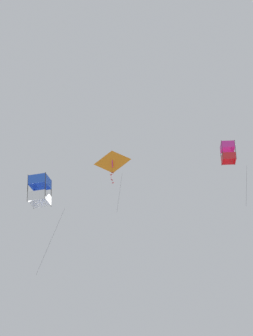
{
  "coord_description": "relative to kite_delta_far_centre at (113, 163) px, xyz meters",
  "views": [
    {
      "loc": [
        13.56,
        25.87,
        1.91
      ],
      "look_at": [
        -3.29,
        -0.49,
        27.78
      ],
      "focal_mm": 64.85,
      "sensor_mm": 36.0,
      "label": 1
    }
  ],
  "objects": [
    {
      "name": "kite_box_highest",
      "position": [
        -3.59,
        8.4,
        -3.52
      ],
      "size": [
        1.97,
        1.81,
        5.7
      ],
      "rotation": [
        0.22,
        0.0,
        2.52
      ],
      "color": "#DB2D93"
    },
    {
      "name": "kite_delta_far_centre",
      "position": [
        0.0,
        0.0,
        0.0
      ],
      "size": [
        1.75,
        1.72,
        5.53
      ],
      "rotation": [
        0.27,
        0.0,
        2.36
      ],
      "color": "orange"
    },
    {
      "name": "kite_box_near_right",
      "position": [
        5.97,
        1.11,
        -5.8
      ],
      "size": [
        2.7,
        2.43,
        7.8
      ],
      "rotation": [
        0.21,
        0.0,
        2.35
      ],
      "color": "blue"
    }
  ]
}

